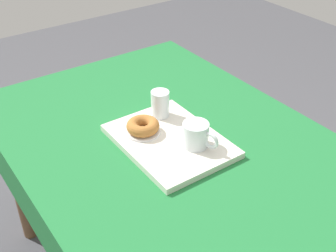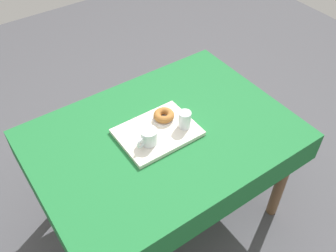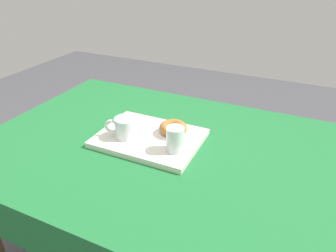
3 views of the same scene
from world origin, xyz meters
name	(u,v)px [view 2 (image 2 of 3)]	position (x,y,z in m)	size (l,w,h in m)	color
ground_plane	(164,212)	(0.00, 0.00, 0.00)	(6.00, 6.00, 0.00)	#47474C
dining_table	(163,146)	(0.00, 0.00, 0.63)	(1.33, 0.96, 0.72)	#1E6B33
serving_tray	(157,132)	(0.03, -0.01, 0.73)	(0.39, 0.30, 0.02)	silver
tea_mug_left	(149,137)	(0.10, 0.03, 0.78)	(0.12, 0.08, 0.08)	white
water_glass_near	(185,120)	(-0.11, 0.04, 0.79)	(0.06, 0.06, 0.09)	white
donut_plate_left	(164,118)	(-0.05, -0.07, 0.75)	(0.11, 0.11, 0.01)	white
sugar_donut_left	(164,115)	(-0.05, -0.07, 0.77)	(0.11, 0.11, 0.04)	#A3662D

